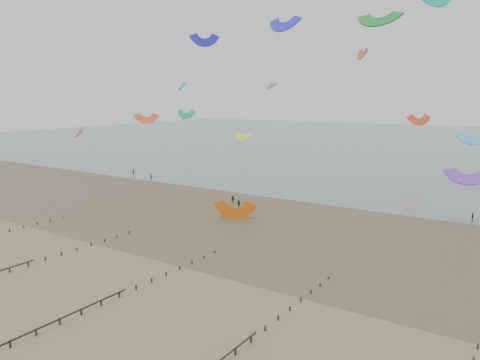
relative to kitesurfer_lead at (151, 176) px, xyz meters
name	(u,v)px	position (x,y,z in m)	size (l,w,h in m)	color
ground	(136,273)	(47.74, -51.79, -0.89)	(500.00, 500.00, 0.00)	brown
sea_and_shore	(250,214)	(43.66, -17.38, -0.88)	(500.00, 665.00, 0.03)	#475654
groynes	(15,340)	(51.74, -70.83, -0.41)	(72.16, 50.16, 1.00)	black
kitesurfer_lead	(151,176)	(0.00, 0.00, 0.00)	(0.65, 0.42, 1.77)	black
kitesurfers	(429,216)	(74.03, -2.85, -0.09)	(140.08, 24.79, 1.71)	black
grounded_kite	(235,219)	(43.03, -21.70, -0.89)	(6.90, 3.62, 5.26)	#D9560D
kites_airborne	(327,103)	(33.57, 42.02, 20.00)	(236.82, 99.47, 44.66)	red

